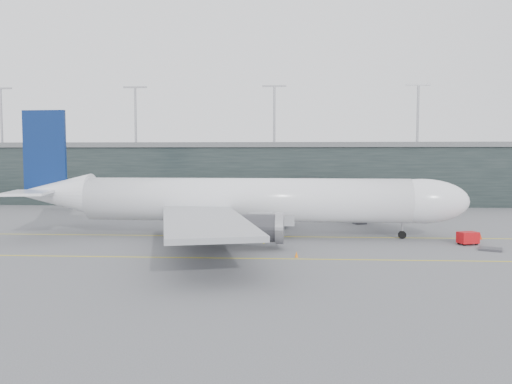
{
  "coord_description": "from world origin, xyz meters",
  "views": [
    {
      "loc": [
        7.93,
        -76.63,
        11.65
      ],
      "look_at": [
        3.58,
        -4.0,
        6.57
      ],
      "focal_mm": 35.0,
      "sensor_mm": 36.0,
      "label": 1
    }
  ],
  "objects": [
    {
      "name": "cone_nose",
      "position": [
        35.58,
        -4.71,
        0.37
      ],
      "size": [
        0.47,
        0.47,
        0.75
      ],
      "primitive_type": "cone",
      "color": "red",
      "rests_on": "ground"
    },
    {
      "name": "ground",
      "position": [
        0.0,
        0.0,
        0.0
      ],
      "size": [
        320.0,
        320.0,
        0.0
      ],
      "primitive_type": "plane",
      "color": "#525256",
      "rests_on": "ground"
    },
    {
      "name": "main_aircraft",
      "position": [
        1.62,
        -3.98,
        5.26
      ],
      "size": [
        66.72,
        62.77,
        18.73
      ],
      "rotation": [
        0.0,
        0.0,
        -0.03
      ],
      "color": "white",
      "rests_on": "ground"
    },
    {
      "name": "cone_wing_port",
      "position": [
        8.49,
        11.84,
        0.34
      ],
      "size": [
        0.43,
        0.43,
        0.69
      ],
      "primitive_type": "cone",
      "color": "orange",
      "rests_on": "ground"
    },
    {
      "name": "uld_b",
      "position": [
        -0.94,
        11.76,
        0.92
      ],
      "size": [
        2.37,
        2.18,
        1.74
      ],
      "rotation": [
        0.0,
        0.0,
        -0.42
      ],
      "color": "#3A3A3F",
      "rests_on": "ground"
    },
    {
      "name": "taxiline_a",
      "position": [
        0.0,
        -4.0,
        0.01
      ],
      "size": [
        160.0,
        0.25,
        0.02
      ],
      "primitive_type": "cube",
      "color": "yellow",
      "rests_on": "ground"
    },
    {
      "name": "jet_bridge",
      "position": [
        18.69,
        24.93,
        5.14
      ],
      "size": [
        14.85,
        44.31,
        6.87
      ],
      "rotation": [
        0.0,
        0.0,
        0.26
      ],
      "color": "#2E2E33",
      "rests_on": "ground"
    },
    {
      "name": "uld_a",
      "position": [
        -4.43,
        8.82,
        0.95
      ],
      "size": [
        2.42,
        2.19,
        1.8
      ],
      "rotation": [
        0.0,
        0.0,
        -0.37
      ],
      "color": "#3A3A3F",
      "rests_on": "ground"
    },
    {
      "name": "cone_wing_stbd",
      "position": [
        9.2,
        -19.05,
        0.34
      ],
      "size": [
        0.43,
        0.43,
        0.68
      ],
      "primitive_type": "cone",
      "color": "orange",
      "rests_on": "ground"
    },
    {
      "name": "taxiline_b",
      "position": [
        0.0,
        -20.0,
        0.01
      ],
      "size": [
        160.0,
        0.25,
        0.02
      ],
      "primitive_type": "cube",
      "color": "yellow",
      "rests_on": "ground"
    },
    {
      "name": "baggage_dolly",
      "position": [
        33.59,
        -13.16,
        0.16
      ],
      "size": [
        3.3,
        3.04,
        0.26
      ],
      "primitive_type": "cube",
      "rotation": [
        0.0,
        0.0,
        -0.44
      ],
      "color": "#38383D",
      "rests_on": "ground"
    },
    {
      "name": "gse_cart",
      "position": [
        32.19,
        -9.28,
        0.96
      ],
      "size": [
        2.9,
        2.3,
        1.72
      ],
      "rotation": [
        0.0,
        0.0,
        0.31
      ],
      "color": "#BB0D11",
      "rests_on": "ground"
    },
    {
      "name": "cone_tail",
      "position": [
        -7.9,
        -11.31,
        0.35
      ],
      "size": [
        0.44,
        0.44,
        0.69
      ],
      "primitive_type": "cone",
      "color": "#FA4E0D",
      "rests_on": "ground"
    },
    {
      "name": "taxiline_lead_main",
      "position": [
        5.0,
        20.0,
        0.01
      ],
      "size": [
        0.25,
        60.0,
        0.02
      ],
      "primitive_type": "cube",
      "color": "yellow",
      "rests_on": "ground"
    },
    {
      "name": "uld_c",
      "position": [
        -0.83,
        9.3,
        1.04
      ],
      "size": [
        2.36,
        1.98,
        1.97
      ],
      "rotation": [
        0.0,
        0.0,
        0.12
      ],
      "color": "#3A3A3F",
      "rests_on": "ground"
    },
    {
      "name": "terminal",
      "position": [
        -0.0,
        58.0,
        7.62
      ],
      "size": [
        240.0,
        36.0,
        29.0
      ],
      "color": "black",
      "rests_on": "ground"
    }
  ]
}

